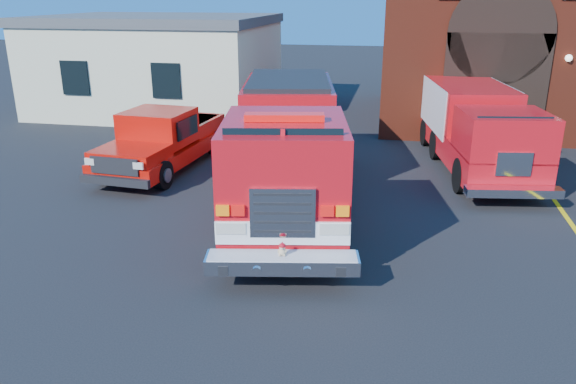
% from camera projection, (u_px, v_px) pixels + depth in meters
% --- Properties ---
extents(ground, '(100.00, 100.00, 0.00)m').
position_uv_depth(ground, '(298.00, 227.00, 13.48)').
color(ground, black).
rests_on(ground, ground).
extents(parking_stripe_mid, '(0.12, 3.00, 0.01)m').
position_uv_depth(parking_stripe_mid, '(547.00, 190.00, 15.98)').
color(parking_stripe_mid, '#E1BC0B').
rests_on(parking_stripe_mid, ground).
extents(parking_stripe_far, '(0.12, 3.00, 0.01)m').
position_uv_depth(parking_stripe_far, '(526.00, 161.00, 18.75)').
color(parking_stripe_far, '#E1BC0B').
rests_on(parking_stripe_far, ground).
extents(fire_station, '(15.20, 10.20, 8.45)m').
position_uv_depth(fire_station, '(571.00, 20.00, 23.33)').
color(fire_station, maroon).
rests_on(fire_station, ground).
extents(side_building, '(10.20, 8.20, 4.35)m').
position_uv_depth(side_building, '(160.00, 63.00, 26.42)').
color(side_building, beige).
rests_on(side_building, ground).
extents(fire_engine, '(4.38, 10.03, 2.99)m').
position_uv_depth(fire_engine, '(287.00, 145.00, 14.64)').
color(fire_engine, black).
rests_on(fire_engine, ground).
extents(pickup_truck, '(2.56, 5.99, 1.91)m').
position_uv_depth(pickup_truck, '(164.00, 140.00, 17.73)').
color(pickup_truck, black).
rests_on(pickup_truck, ground).
extents(secondary_truck, '(3.45, 7.89, 2.47)m').
position_uv_depth(secondary_truck, '(476.00, 125.00, 17.74)').
color(secondary_truck, black).
rests_on(secondary_truck, ground).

